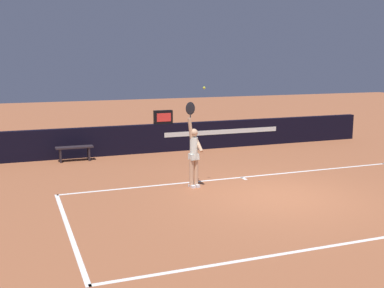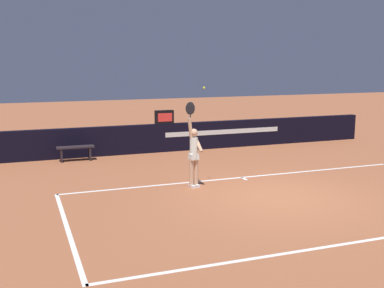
# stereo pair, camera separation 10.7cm
# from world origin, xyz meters

# --- Properties ---
(ground_plane) EXTENTS (60.00, 60.00, 0.00)m
(ground_plane) POSITION_xyz_m (0.00, 0.00, 0.00)
(ground_plane) COLOR #9E5837
(court_lines) EXTENTS (10.61, 5.39, 0.00)m
(court_lines) POSITION_xyz_m (0.00, -0.54, 0.00)
(court_lines) COLOR white
(court_lines) RESTS_ON ground
(back_wall) EXTENTS (15.23, 0.26, 1.05)m
(back_wall) POSITION_xyz_m (0.00, 6.69, 0.53)
(back_wall) COLOR black
(back_wall) RESTS_ON ground
(speed_display) EXTENTS (0.70, 0.21, 0.50)m
(speed_display) POSITION_xyz_m (-0.96, 6.69, 1.30)
(speed_display) COLOR black
(speed_display) RESTS_ON back_wall
(tennis_player) EXTENTS (0.45, 0.41, 2.32)m
(tennis_player) POSITION_xyz_m (-1.70, 1.58, 0.95)
(tennis_player) COLOR tan
(tennis_player) RESTS_ON ground
(tennis_ball) EXTENTS (0.07, 0.07, 0.07)m
(tennis_ball) POSITION_xyz_m (-1.45, 1.46, 2.68)
(tennis_ball) COLOR #CCDE31
(courtside_bench_near) EXTENTS (1.25, 0.38, 0.51)m
(courtside_bench_near) POSITION_xyz_m (-4.29, 6.12, 0.37)
(courtside_bench_near) COLOR #272026
(courtside_bench_near) RESTS_ON ground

